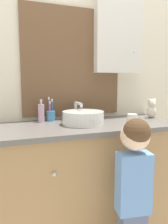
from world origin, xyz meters
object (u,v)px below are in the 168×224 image
child_figure (134,177)px  drinking_cup (132,120)px  teddy_bear (152,109)px  toothbrush_holder (51,115)px  sink_basin (83,117)px  soap_dispenser (41,113)px

child_figure → drinking_cup: (0.13, 0.24, 0.30)m
child_figure → teddy_bear: teddy_bear is taller
teddy_bear → drinking_cup: size_ratio=1.87×
toothbrush_holder → drinking_cup: 0.66m
drinking_cup → sink_basin: bearing=143.5°
toothbrush_holder → sink_basin: bearing=-48.3°
sink_basin → child_figure: sink_basin is taller
soap_dispenser → drinking_cup: bearing=-35.5°
sink_basin → teddy_bear: bearing=5.8°
toothbrush_holder → soap_dispenser: 0.09m
child_figure → teddy_bear: bearing=45.7°
sink_basin → drinking_cup: bearing=-36.5°
child_figure → teddy_bear: size_ratio=5.50×
toothbrush_holder → soap_dispenser: toothbrush_holder is taller
soap_dispenser → teddy_bear: bearing=-7.5°
sink_basin → child_figure: (0.16, -0.45, -0.31)m
soap_dispenser → child_figure: soap_dispenser is taller
toothbrush_holder → drinking_cup: size_ratio=2.13×
toothbrush_holder → child_figure: toothbrush_holder is taller
soap_dispenser → drinking_cup: (0.57, -0.41, -0.03)m
soap_dispenser → child_figure: 0.85m
sink_basin → drinking_cup: sink_basin is taller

